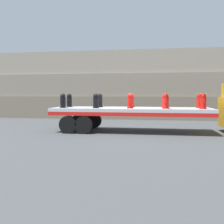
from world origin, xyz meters
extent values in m
plane|color=#3F4244|center=(0.00, 0.00, 0.00)|extent=(120.00, 120.00, 0.00)
cube|color=#706656|center=(0.00, 8.15, 0.97)|extent=(60.00, 3.00, 1.94)
cube|color=gray|center=(0.00, 8.30, 2.91)|extent=(60.00, 3.00, 1.94)
cube|color=gray|center=(0.00, 8.45, 4.85)|extent=(60.00, 3.00, 1.94)
cube|color=#B2B2B7|center=(0.00, 0.00, 1.26)|extent=(8.75, 2.50, 0.18)
cube|color=red|center=(0.00, -1.21, 1.07)|extent=(8.75, 0.08, 0.20)
cube|color=red|center=(0.00, 1.21, 1.07)|extent=(8.75, 0.08, 0.20)
cylinder|color=black|center=(-2.41, -1.15, 0.47)|extent=(0.95, 0.30, 0.95)
cylinder|color=black|center=(-2.41, 1.15, 0.47)|extent=(0.95, 0.30, 0.95)
cylinder|color=black|center=(-3.28, -1.15, 0.47)|extent=(0.95, 0.30, 0.95)
cylinder|color=black|center=(-3.28, 1.15, 0.47)|extent=(0.95, 0.30, 0.95)
cylinder|color=black|center=(-3.77, -0.55, 1.36)|extent=(0.37, 0.37, 0.03)
cylinder|color=black|center=(-3.77, -0.55, 1.64)|extent=(0.30, 0.30, 0.59)
sphere|color=black|center=(-3.77, -0.55, 2.00)|extent=(0.28, 0.28, 0.28)
cylinder|color=black|center=(-3.77, -0.75, 1.71)|extent=(0.13, 0.10, 0.13)
cylinder|color=black|center=(-3.77, -0.35, 1.71)|extent=(0.13, 0.10, 0.13)
cylinder|color=black|center=(-3.77, 0.55, 1.36)|extent=(0.37, 0.37, 0.03)
cylinder|color=black|center=(-3.77, 0.55, 1.64)|extent=(0.30, 0.30, 0.59)
sphere|color=black|center=(-3.77, 0.55, 2.00)|extent=(0.28, 0.28, 0.28)
cylinder|color=black|center=(-3.77, 0.35, 1.71)|extent=(0.13, 0.10, 0.13)
cylinder|color=black|center=(-3.77, 0.75, 1.71)|extent=(0.13, 0.10, 0.13)
cylinder|color=black|center=(-1.89, -0.55, 1.36)|extent=(0.37, 0.37, 0.03)
cylinder|color=black|center=(-1.89, -0.55, 1.64)|extent=(0.30, 0.30, 0.59)
sphere|color=black|center=(-1.89, -0.55, 2.00)|extent=(0.28, 0.28, 0.28)
cylinder|color=black|center=(-1.89, -0.75, 1.71)|extent=(0.13, 0.10, 0.13)
cylinder|color=black|center=(-1.89, -0.35, 1.71)|extent=(0.13, 0.10, 0.13)
cylinder|color=black|center=(-1.89, 0.55, 1.36)|extent=(0.37, 0.37, 0.03)
cylinder|color=black|center=(-1.89, 0.55, 1.64)|extent=(0.30, 0.30, 0.59)
sphere|color=black|center=(-1.89, 0.55, 2.00)|extent=(0.28, 0.28, 0.28)
cylinder|color=black|center=(-1.89, 0.35, 1.71)|extent=(0.13, 0.10, 0.13)
cylinder|color=black|center=(-1.89, 0.75, 1.71)|extent=(0.13, 0.10, 0.13)
cylinder|color=red|center=(0.00, -0.55, 1.36)|extent=(0.37, 0.37, 0.03)
cylinder|color=red|center=(0.00, -0.55, 1.64)|extent=(0.30, 0.30, 0.59)
sphere|color=red|center=(0.00, -0.55, 2.00)|extent=(0.28, 0.28, 0.28)
cylinder|color=red|center=(0.00, -0.75, 1.71)|extent=(0.13, 0.10, 0.13)
cylinder|color=red|center=(0.00, -0.35, 1.71)|extent=(0.13, 0.10, 0.13)
cylinder|color=red|center=(0.00, 0.55, 1.36)|extent=(0.37, 0.37, 0.03)
cylinder|color=red|center=(0.00, 0.55, 1.64)|extent=(0.30, 0.30, 0.59)
sphere|color=red|center=(0.00, 0.55, 2.00)|extent=(0.28, 0.28, 0.28)
cylinder|color=red|center=(0.00, 0.35, 1.71)|extent=(0.13, 0.10, 0.13)
cylinder|color=red|center=(0.00, 0.75, 1.71)|extent=(0.13, 0.10, 0.13)
cylinder|color=red|center=(1.89, -0.55, 1.36)|extent=(0.37, 0.37, 0.03)
cylinder|color=red|center=(1.89, -0.55, 1.64)|extent=(0.30, 0.30, 0.59)
sphere|color=red|center=(1.89, -0.55, 2.00)|extent=(0.28, 0.28, 0.28)
cylinder|color=red|center=(1.89, -0.75, 1.71)|extent=(0.13, 0.10, 0.13)
cylinder|color=red|center=(1.89, -0.35, 1.71)|extent=(0.13, 0.10, 0.13)
cylinder|color=red|center=(1.89, 0.55, 1.36)|extent=(0.37, 0.37, 0.03)
cylinder|color=red|center=(1.89, 0.55, 1.64)|extent=(0.30, 0.30, 0.59)
sphere|color=red|center=(1.89, 0.55, 2.00)|extent=(0.28, 0.28, 0.28)
cylinder|color=red|center=(1.89, 0.35, 1.71)|extent=(0.13, 0.10, 0.13)
cylinder|color=red|center=(1.89, 0.75, 1.71)|extent=(0.13, 0.10, 0.13)
cylinder|color=red|center=(3.77, -0.55, 1.36)|extent=(0.37, 0.37, 0.03)
cylinder|color=red|center=(3.77, -0.55, 1.64)|extent=(0.30, 0.30, 0.59)
sphere|color=red|center=(3.77, -0.55, 2.00)|extent=(0.28, 0.28, 0.28)
cylinder|color=red|center=(3.77, -0.75, 1.71)|extent=(0.13, 0.10, 0.13)
cylinder|color=red|center=(3.77, -0.35, 1.71)|extent=(0.13, 0.10, 0.13)
cylinder|color=red|center=(3.77, 0.55, 1.36)|extent=(0.37, 0.37, 0.03)
cylinder|color=red|center=(3.77, 0.55, 1.64)|extent=(0.30, 0.30, 0.59)
sphere|color=red|center=(3.77, 0.55, 2.00)|extent=(0.28, 0.28, 0.28)
cylinder|color=red|center=(3.77, 0.35, 1.71)|extent=(0.13, 0.10, 0.13)
cylinder|color=red|center=(3.77, 0.75, 1.71)|extent=(0.13, 0.10, 0.13)
cube|color=yellow|center=(1.89, 0.00, 2.15)|extent=(0.05, 2.70, 0.01)
cube|color=yellow|center=(3.77, 0.00, 2.15)|extent=(0.05, 2.70, 0.01)
camera|label=1|loc=(1.12, -13.94, 2.08)|focal=40.00mm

